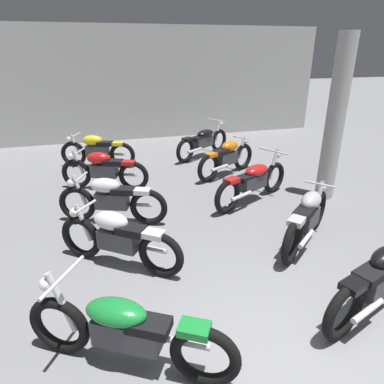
{
  "coord_description": "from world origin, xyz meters",
  "views": [
    {
      "loc": [
        -1.57,
        -1.8,
        2.92
      ],
      "look_at": [
        0.0,
        3.62,
        0.55
      ],
      "focal_mm": 32.3,
      "sensor_mm": 36.0,
      "label": 1
    }
  ],
  "objects_px": {
    "motorcycle_right_row_3": "(227,157)",
    "motorcycle_right_row_4": "(203,141)",
    "motorcycle_left_row_3": "(104,170)",
    "support_pillar": "(335,121)",
    "motorcycle_left_row_4": "(97,150)",
    "motorcycle_right_row_2": "(253,181)",
    "motorcycle_left_row_2": "(111,199)",
    "motorcycle_right_row_1": "(307,217)",
    "motorcycle_left_row_1": "(118,238)",
    "motorcycle_left_row_0": "(126,330)",
    "motorcycle_right_row_0": "(379,280)"
  },
  "relations": [
    {
      "from": "motorcycle_left_row_1",
      "to": "motorcycle_left_row_2",
      "type": "xyz_separation_m",
      "value": [
        0.01,
        1.39,
        0.0
      ]
    },
    {
      "from": "motorcycle_left_row_0",
      "to": "motorcycle_left_row_2",
      "type": "bearing_deg",
      "value": 88.48
    },
    {
      "from": "motorcycle_left_row_0",
      "to": "motorcycle_left_row_1",
      "type": "distance_m",
      "value": 1.75
    },
    {
      "from": "motorcycle_right_row_1",
      "to": "motorcycle_right_row_2",
      "type": "bearing_deg",
      "value": 93.66
    },
    {
      "from": "support_pillar",
      "to": "motorcycle_left_row_0",
      "type": "height_order",
      "value": "support_pillar"
    },
    {
      "from": "motorcycle_left_row_1",
      "to": "motorcycle_right_row_4",
      "type": "distance_m",
      "value": 5.6
    },
    {
      "from": "motorcycle_right_row_1",
      "to": "motorcycle_left_row_1",
      "type": "bearing_deg",
      "value": 176.44
    },
    {
      "from": "motorcycle_left_row_2",
      "to": "motorcycle_right_row_3",
      "type": "relative_size",
      "value": 1.04
    },
    {
      "from": "support_pillar",
      "to": "motorcycle_left_row_3",
      "type": "relative_size",
      "value": 1.72
    },
    {
      "from": "motorcycle_left_row_0",
      "to": "motorcycle_right_row_0",
      "type": "xyz_separation_m",
      "value": [
        2.86,
        -0.04,
        0.01
      ]
    },
    {
      "from": "motorcycle_right_row_3",
      "to": "motorcycle_right_row_4",
      "type": "relative_size",
      "value": 0.95
    },
    {
      "from": "motorcycle_left_row_0",
      "to": "motorcycle_left_row_3",
      "type": "height_order",
      "value": "motorcycle_left_row_0"
    },
    {
      "from": "motorcycle_left_row_2",
      "to": "motorcycle_right_row_1",
      "type": "bearing_deg",
      "value": -28.46
    },
    {
      "from": "motorcycle_left_row_3",
      "to": "motorcycle_right_row_3",
      "type": "distance_m",
      "value": 2.93
    },
    {
      "from": "motorcycle_right_row_0",
      "to": "motorcycle_right_row_2",
      "type": "height_order",
      "value": "motorcycle_right_row_2"
    },
    {
      "from": "motorcycle_left_row_0",
      "to": "motorcycle_right_row_1",
      "type": "bearing_deg",
      "value": 27.67
    },
    {
      "from": "motorcycle_left_row_3",
      "to": "support_pillar",
      "type": "bearing_deg",
      "value": -21.2
    },
    {
      "from": "motorcycle_left_row_1",
      "to": "motorcycle_left_row_2",
      "type": "height_order",
      "value": "same"
    },
    {
      "from": "motorcycle_left_row_4",
      "to": "support_pillar",
      "type": "bearing_deg",
      "value": -36.73
    },
    {
      "from": "motorcycle_left_row_2",
      "to": "motorcycle_right_row_4",
      "type": "bearing_deg",
      "value": 50.8
    },
    {
      "from": "motorcycle_right_row_0",
      "to": "motorcycle_left_row_3",
      "type": "bearing_deg",
      "value": 120.23
    },
    {
      "from": "motorcycle_right_row_4",
      "to": "motorcycle_left_row_2",
      "type": "bearing_deg",
      "value": -129.2
    },
    {
      "from": "support_pillar",
      "to": "motorcycle_right_row_1",
      "type": "xyz_separation_m",
      "value": [
        -1.46,
        -1.54,
        -1.14
      ]
    },
    {
      "from": "motorcycle_left_row_2",
      "to": "motorcycle_left_row_0",
      "type": "bearing_deg",
      "value": -91.52
    },
    {
      "from": "motorcycle_right_row_1",
      "to": "motorcycle_left_row_2",
      "type": "bearing_deg",
      "value": 151.54
    },
    {
      "from": "motorcycle_right_row_2",
      "to": "motorcycle_right_row_3",
      "type": "height_order",
      "value": "motorcycle_right_row_2"
    },
    {
      "from": "motorcycle_left_row_4",
      "to": "motorcycle_left_row_2",
      "type": "bearing_deg",
      "value": -87.66
    },
    {
      "from": "motorcycle_left_row_1",
      "to": "motorcycle_right_row_1",
      "type": "bearing_deg",
      "value": -3.56
    },
    {
      "from": "motorcycle_left_row_1",
      "to": "motorcycle_left_row_4",
      "type": "bearing_deg",
      "value": 91.56
    },
    {
      "from": "motorcycle_right_row_0",
      "to": "motorcycle_right_row_1",
      "type": "relative_size",
      "value": 1.19
    },
    {
      "from": "motorcycle_left_row_0",
      "to": "motorcycle_right_row_3",
      "type": "distance_m",
      "value": 5.74
    },
    {
      "from": "motorcycle_right_row_2",
      "to": "motorcycle_right_row_3",
      "type": "bearing_deg",
      "value": 87.09
    },
    {
      "from": "support_pillar",
      "to": "motorcycle_right_row_1",
      "type": "bearing_deg",
      "value": -133.55
    },
    {
      "from": "motorcycle_right_row_2",
      "to": "motorcycle_left_row_4",
      "type": "bearing_deg",
      "value": 132.72
    },
    {
      "from": "motorcycle_left_row_0",
      "to": "motorcycle_right_row_2",
      "type": "relative_size",
      "value": 0.97
    },
    {
      "from": "motorcycle_left_row_4",
      "to": "motorcycle_right_row_0",
      "type": "bearing_deg",
      "value": -65.83
    },
    {
      "from": "motorcycle_left_row_1",
      "to": "motorcycle_left_row_3",
      "type": "height_order",
      "value": "same"
    },
    {
      "from": "motorcycle_left_row_4",
      "to": "motorcycle_right_row_3",
      "type": "bearing_deg",
      "value": -27.04
    },
    {
      "from": "motorcycle_right_row_1",
      "to": "motorcycle_left_row_0",
      "type": "bearing_deg",
      "value": -152.33
    },
    {
      "from": "motorcycle_right_row_0",
      "to": "motorcycle_right_row_3",
      "type": "relative_size",
      "value": 1.06
    },
    {
      "from": "motorcycle_left_row_1",
      "to": "motorcycle_left_row_0",
      "type": "bearing_deg",
      "value": -92.5
    },
    {
      "from": "motorcycle_right_row_3",
      "to": "motorcycle_right_row_4",
      "type": "bearing_deg",
      "value": 92.29
    },
    {
      "from": "motorcycle_right_row_1",
      "to": "motorcycle_right_row_3",
      "type": "distance_m",
      "value": 3.36
    },
    {
      "from": "motorcycle_left_row_4",
      "to": "motorcycle_left_row_0",
      "type": "bearing_deg",
      "value": -89.54
    },
    {
      "from": "motorcycle_left_row_1",
      "to": "motorcycle_right_row_2",
      "type": "distance_m",
      "value": 3.2
    },
    {
      "from": "motorcycle_left_row_4",
      "to": "motorcycle_right_row_2",
      "type": "distance_m",
      "value": 4.32
    },
    {
      "from": "motorcycle_right_row_0",
      "to": "motorcycle_right_row_4",
      "type": "distance_m",
      "value": 6.62
    },
    {
      "from": "motorcycle_left_row_0",
      "to": "motorcycle_right_row_0",
      "type": "bearing_deg",
      "value": -0.8
    },
    {
      "from": "motorcycle_left_row_2",
      "to": "motorcycle_right_row_3",
      "type": "distance_m",
      "value": 3.38
    },
    {
      "from": "motorcycle_left_row_3",
      "to": "motorcycle_left_row_4",
      "type": "distance_m",
      "value": 1.65
    }
  ]
}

